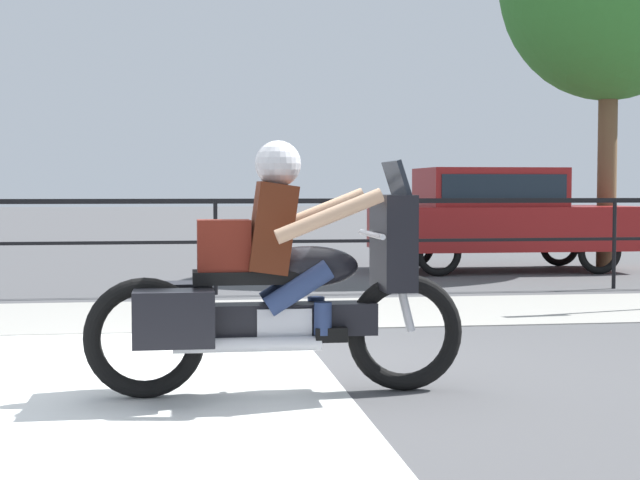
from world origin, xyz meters
TOP-DOWN VIEW (x-y plane):
  - ground_plane at (0.00, 0.00)m, footprint 120.00×120.00m
  - sidewalk_band at (0.00, 3.40)m, footprint 44.00×2.40m
  - crosswalk_band at (-1.19, -0.20)m, footprint 3.62×6.00m
  - fence_railing at (0.00, 5.27)m, footprint 36.00×0.05m
  - motorcycle at (0.18, -0.54)m, footprint 2.39×0.76m
  - parked_car at (4.47, 8.04)m, footprint 4.00×1.70m

SIDE VIEW (x-z plane):
  - ground_plane at x=0.00m, z-range 0.00..0.00m
  - crosswalk_band at x=-1.19m, z-range 0.00..0.01m
  - sidewalk_band at x=0.00m, z-range 0.00..0.01m
  - motorcycle at x=0.18m, z-range -0.10..1.50m
  - parked_car at x=4.47m, z-range 0.11..1.71m
  - fence_railing at x=0.00m, z-range 0.34..1.50m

